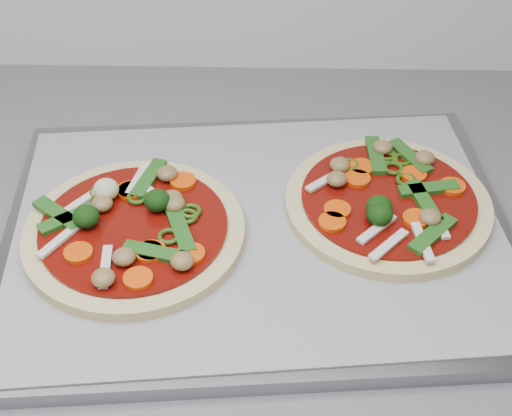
{
  "coord_description": "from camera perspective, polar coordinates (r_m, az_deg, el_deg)",
  "views": [
    {
      "loc": [
        0.22,
        0.8,
        1.36
      ],
      "look_at": [
        0.2,
        1.3,
        0.93
      ],
      "focal_mm": 50.0,
      "sensor_mm": 36.0,
      "label": 1
    }
  ],
  "objects": [
    {
      "name": "countertop",
      "position": [
        0.73,
        -16.4,
        -2.5
      ],
      "size": [
        3.6,
        0.6,
        0.04
      ],
      "primitive_type": "cube",
      "color": "slate",
      "rests_on": "base_cabinet"
    },
    {
      "name": "baking_tray",
      "position": [
        0.66,
        0.18,
        -1.96
      ],
      "size": [
        0.49,
        0.38,
        0.02
      ],
      "primitive_type": "cube",
      "rotation": [
        0.0,
        0.0,
        0.09
      ],
      "color": "gray",
      "rests_on": "countertop"
    },
    {
      "name": "parchment",
      "position": [
        0.66,
        0.18,
        -1.41
      ],
      "size": [
        0.48,
        0.37,
        0.0
      ],
      "primitive_type": "cube",
      "rotation": [
        0.0,
        0.0,
        0.1
      ],
      "color": "gray",
      "rests_on": "baking_tray"
    },
    {
      "name": "pizza_left",
      "position": [
        0.65,
        -9.73,
        -1.63
      ],
      "size": [
        0.27,
        0.27,
        0.03
      ],
      "rotation": [
        0.0,
        0.0,
        0.48
      ],
      "color": "#DFC985",
      "rests_on": "parchment"
    },
    {
      "name": "pizza_right",
      "position": [
        0.68,
        10.51,
        0.63
      ],
      "size": [
        0.21,
        0.21,
        0.03
      ],
      "rotation": [
        0.0,
        0.0,
        -0.08
      ],
      "color": "#DFC985",
      "rests_on": "parchment"
    }
  ]
}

